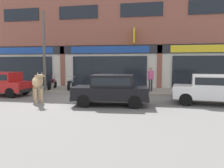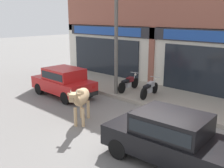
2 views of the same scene
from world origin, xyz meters
name	(u,v)px [view 2 (image 2 of 2)]	position (x,y,z in m)	size (l,w,h in m)	color
ground_plane	(149,135)	(0.00, 0.00, 0.00)	(90.00, 90.00, 0.00)	slate
sidewalk	(200,106)	(0.00, 3.85, 0.08)	(19.00, 3.31, 0.16)	gray
cow	(81,98)	(-2.49, -0.91, 1.01)	(1.46, 1.84, 1.61)	tan
car_1	(169,135)	(1.40, -1.06, 0.81)	(3.70, 1.84, 1.46)	black
car_2	(64,81)	(-5.84, 0.73, 0.81)	(3.63, 1.64, 1.46)	black
motorcycle_0	(129,83)	(-3.76, 3.38, 0.55)	(0.52, 1.81, 0.88)	black
motorcycle_1	(150,89)	(-2.35, 3.29, 0.55)	(0.58, 1.80, 0.88)	black
utility_pole	(116,41)	(-3.85, 2.50, 2.81)	(0.18, 0.18, 5.30)	#595651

